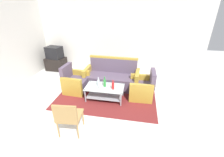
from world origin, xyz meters
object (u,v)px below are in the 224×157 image
at_px(bottle_clear, 98,83).
at_px(bottle_red, 113,86).
at_px(armchair_left, 75,83).
at_px(television, 54,52).
at_px(couch, 112,78).
at_px(cup, 100,87).
at_px(bottle_green, 105,83).
at_px(armchair_right, 142,88).
at_px(coffee_table, 105,91).
at_px(tv_stand, 56,64).
at_px(wicker_chair, 68,116).

bearing_deg(bottle_clear, bottle_red, -13.15).
distance_m(armchair_left, television, 2.17).
xyz_separation_m(couch, bottle_red, (0.20, -0.89, 0.20)).
bearing_deg(cup, bottle_green, 55.05).
bearing_deg(armchair_right, couch, 63.22).
height_order(coffee_table, tv_stand, tv_stand).
bearing_deg(television, cup, 149.81).
bearing_deg(bottle_red, armchair_right, 26.62).
bearing_deg(television, bottle_red, 154.16).
bearing_deg(armchair_right, coffee_table, 106.08).
relative_size(couch, bottle_clear, 6.53).
xyz_separation_m(armchair_right, bottle_red, (-0.82, -0.41, 0.23)).
distance_m(armchair_right, television, 3.93).
relative_size(cup, tv_stand, 0.12).
distance_m(armchair_left, wicker_chair, 1.89).
bearing_deg(bottle_red, cup, -173.61).
xyz_separation_m(coffee_table, wicker_chair, (-0.43, -1.46, 0.22)).
bearing_deg(armchair_right, television, 66.16).
bearing_deg(armchair_right, bottle_clear, 102.26).
bearing_deg(armchair_right, cup, 109.56).
height_order(bottle_clear, cup, bottle_clear).
relative_size(bottle_red, wicker_chair, 0.33).
xyz_separation_m(bottle_red, television, (-2.79, 1.90, 0.25)).
bearing_deg(coffee_table, couch, 85.85).
distance_m(armchair_right, bottle_green, 1.14).
bearing_deg(couch, armchair_left, 26.31).
distance_m(tv_stand, wicker_chair, 3.90).
bearing_deg(couch, television, -19.45).
xyz_separation_m(couch, bottle_clear, (-0.25, -0.79, 0.20)).
distance_m(television, wicker_chair, 3.91).
bearing_deg(armchair_right, bottle_red, 115.26).
bearing_deg(bottle_red, tv_stand, 145.77).
bearing_deg(tv_stand, armchair_left, -45.24).
distance_m(armchair_left, tv_stand, 2.12).
distance_m(couch, armchair_right, 1.12).
distance_m(bottle_red, wicker_chair, 1.55).
height_order(armchair_left, armchair_right, same).
xyz_separation_m(armchair_right, bottle_green, (-1.07, -0.31, 0.24)).
xyz_separation_m(cup, tv_stand, (-2.43, 1.94, -0.20)).
bearing_deg(wicker_chair, armchair_right, 44.54).
relative_size(armchair_left, bottle_green, 2.75).
xyz_separation_m(tv_stand, television, (0.00, 0.00, 0.50)).
height_order(armchair_right, bottle_red, armchair_right).
height_order(couch, bottle_green, couch).
height_order(armchair_right, television, television).
bearing_deg(bottle_green, couch, 85.53).
distance_m(coffee_table, cup, 0.24).
bearing_deg(wicker_chair, television, 117.07).
bearing_deg(tv_stand, bottle_clear, -37.42).
bearing_deg(armchair_left, cup, 68.46).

